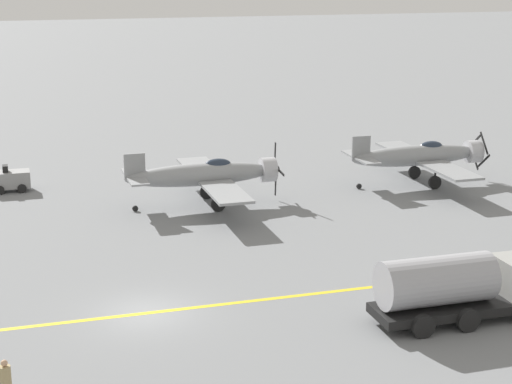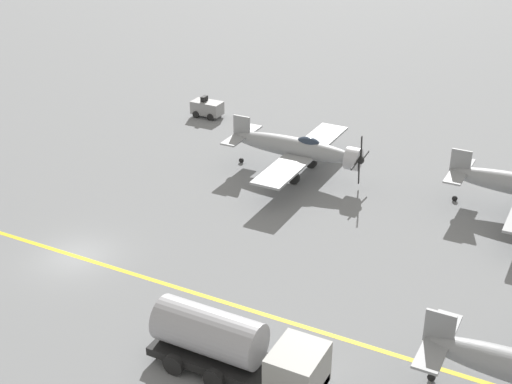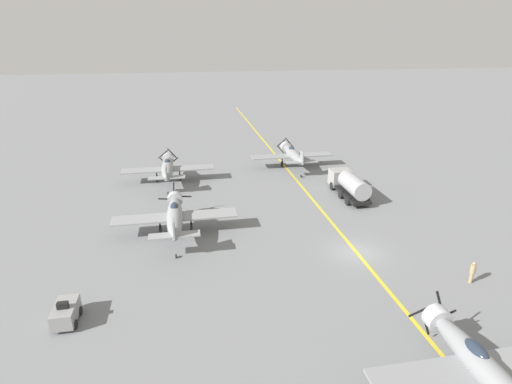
{
  "view_description": "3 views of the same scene",
  "coord_description": "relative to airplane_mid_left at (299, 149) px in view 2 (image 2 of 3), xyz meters",
  "views": [
    {
      "loc": [
        34.75,
        -5.44,
        14.94
      ],
      "look_at": [
        -4.39,
        6.36,
        3.89
      ],
      "focal_mm": 60.0,
      "sensor_mm": 36.0,
      "label": 1
    },
    {
      "loc": [
        26.11,
        25.13,
        21.28
      ],
      "look_at": [
        -5.99,
        8.43,
        3.41
      ],
      "focal_mm": 50.0,
      "sensor_mm": 36.0,
      "label": 2
    },
    {
      "loc": [
        -14.58,
        -29.17,
        18.07
      ],
      "look_at": [
        -7.72,
        8.05,
        3.3
      ],
      "focal_mm": 28.0,
      "sensor_mm": 36.0,
      "label": 3
    }
  ],
  "objects": [
    {
      "name": "fuel_tanker",
      "position": [
        20.53,
        6.37,
        -0.5
      ],
      "size": [
        2.68,
        8.0,
        2.98
      ],
      "color": "black",
      "rests_on": "ground"
    },
    {
      "name": "tow_tractor",
      "position": [
        -7.23,
        -11.83,
        -1.22
      ],
      "size": [
        1.57,
        2.6,
        1.79
      ],
      "color": "gray",
      "rests_on": "ground"
    },
    {
      "name": "ground_plane",
      "position": [
        15.94,
        -6.6,
        -2.01
      ],
      "size": [
        400.0,
        400.0,
        0.0
      ],
      "primitive_type": "plane",
      "color": "slate"
    },
    {
      "name": "taxiway_stripe",
      "position": [
        15.94,
        -6.6,
        -2.01
      ],
      "size": [
        0.3,
        160.0,
        0.01
      ],
      "primitive_type": "cube",
      "color": "yellow",
      "rests_on": "ground"
    },
    {
      "name": "airplane_mid_left",
      "position": [
        0.0,
        0.0,
        0.0
      ],
      "size": [
        12.0,
        9.98,
        3.8
      ],
      "rotation": [
        0.0,
        0.0,
        -0.01
      ],
      "color": "gray",
      "rests_on": "ground"
    }
  ]
}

